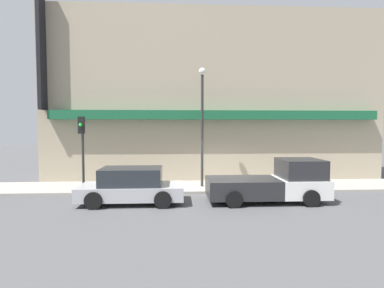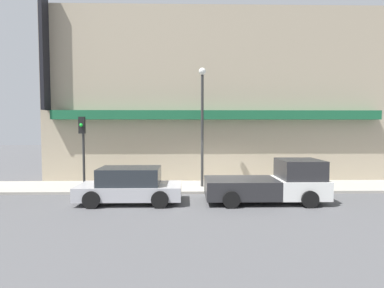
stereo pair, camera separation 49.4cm
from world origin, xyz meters
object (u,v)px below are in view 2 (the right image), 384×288
pickup_truck (273,183)px  traffic_light (83,140)px  street_lamp (202,114)px  parked_car (130,186)px  fire_hydrant (129,182)px

pickup_truck → traffic_light: traffic_light is taller
pickup_truck → street_lamp: (-2.86, 2.75, 3.09)m
pickup_truck → traffic_light: size_ratio=1.41×
parked_car → street_lamp: bearing=40.4°
fire_hydrant → traffic_light: (-2.15, -0.30, 2.09)m
fire_hydrant → street_lamp: (3.65, 0.56, 3.38)m
traffic_light → street_lamp: bearing=8.4°
pickup_truck → street_lamp: bearing=136.9°
parked_car → street_lamp: 5.27m
street_lamp → traffic_light: (-5.80, -0.85, -1.29)m
parked_car → street_lamp: street_lamp is taller
fire_hydrant → traffic_light: traffic_light is taller
fire_hydrant → pickup_truck: bearing=-18.6°
pickup_truck → traffic_light: 9.04m
pickup_truck → parked_car: pickup_truck is taller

